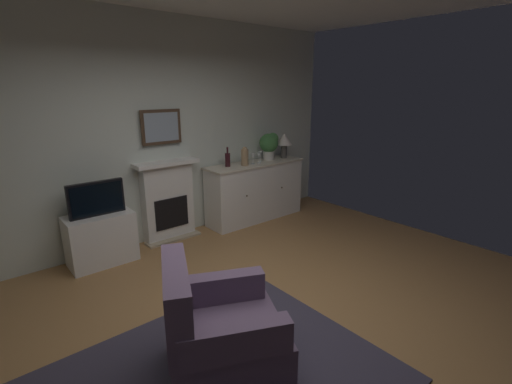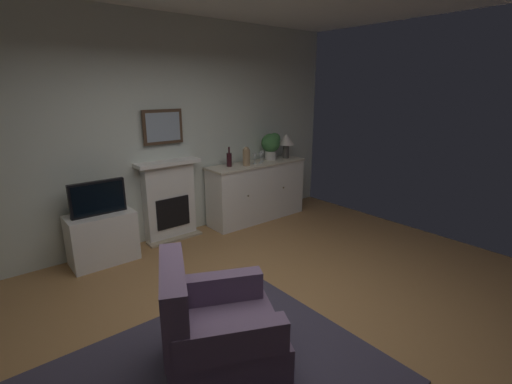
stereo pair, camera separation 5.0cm
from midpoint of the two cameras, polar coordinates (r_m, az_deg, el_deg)
The scene contains 16 objects.
ground_plane at distance 3.57m, azimuth 1.24°, elevation -19.71°, with size 6.36×4.83×0.10m, color #9E7042.
wall_rear at distance 4.97m, azimuth -17.36°, elevation 8.85°, with size 6.36×0.06×2.95m, color silver.
area_rug at distance 2.94m, azimuth -6.62°, elevation -27.72°, with size 2.41×1.95×0.02m, color #383342.
fireplace_unit at distance 5.13m, azimuth -13.91°, elevation -1.29°, with size 0.87×0.30×1.10m.
framed_picture at distance 4.97m, azimuth -14.93°, elevation 9.83°, with size 0.55×0.04×0.45m.
sideboard_cabinet at distance 5.75m, azimuth -0.38°, elevation 0.15°, with size 1.66×0.49×0.92m.
table_lamp at distance 6.00m, azimuth 4.20°, elevation 7.98°, with size 0.26×0.26×0.40m.
wine_bottle at distance 5.36m, azimuth -4.75°, elevation 5.13°, with size 0.08×0.08×0.29m.
wine_glass_left at distance 5.53m, azimuth -0.72°, elevation 5.67°, with size 0.07×0.07×0.16m.
wine_glass_center at distance 5.59m, azimuth 0.22°, elevation 5.78°, with size 0.07×0.07×0.16m.
wine_glass_right at distance 5.73m, azimuth 0.45°, elevation 6.04°, with size 0.07×0.07×0.16m.
vase_decorative at distance 5.42m, azimuth -2.04°, elevation 5.64°, with size 0.11×0.11×0.28m.
tv_cabinet at distance 4.74m, azimuth -23.44°, elevation -6.76°, with size 0.75×0.42×0.61m.
tv_set at distance 4.56m, azimuth -24.05°, elevation -0.97°, with size 0.62×0.07×0.40m.
potted_plant_small at distance 5.84m, azimuth 1.87°, elevation 7.57°, with size 0.30×0.30×0.43m.
armchair at distance 2.77m, azimuth -6.67°, elevation -20.86°, with size 1.06×1.03×0.92m.
Camera 1 is at (-1.94, -2.15, 2.04)m, focal length 25.48 mm.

